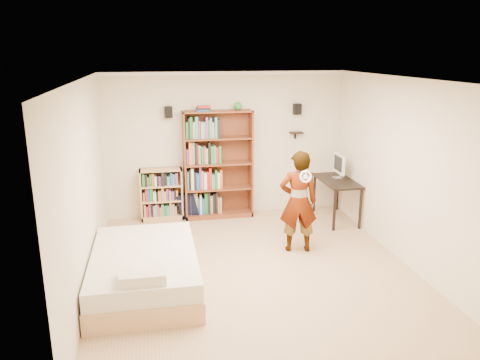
% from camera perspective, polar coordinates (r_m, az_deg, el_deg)
% --- Properties ---
extents(ground, '(4.50, 5.00, 0.01)m').
position_cam_1_polar(ground, '(6.93, 1.66, -10.72)').
color(ground, tan).
rests_on(ground, ground).
extents(room_shell, '(4.52, 5.02, 2.71)m').
position_cam_1_polar(room_shell, '(6.35, 1.78, 3.70)').
color(room_shell, beige).
rests_on(room_shell, ground).
extents(crown_molding, '(4.50, 5.00, 0.06)m').
position_cam_1_polar(crown_molding, '(6.23, 1.85, 11.91)').
color(crown_molding, white).
rests_on(crown_molding, room_shell).
extents(speaker_left, '(0.14, 0.12, 0.20)m').
position_cam_1_polar(speaker_left, '(8.54, -8.71, 8.19)').
color(speaker_left, black).
rests_on(speaker_left, room_shell).
extents(speaker_right, '(0.14, 0.12, 0.20)m').
position_cam_1_polar(speaker_right, '(8.95, 6.99, 8.58)').
color(speaker_right, black).
rests_on(speaker_right, room_shell).
extents(wall_shelf, '(0.25, 0.16, 0.02)m').
position_cam_1_polar(wall_shelf, '(9.03, 6.88, 5.75)').
color(wall_shelf, black).
rests_on(wall_shelf, room_shell).
extents(tall_bookshelf, '(1.27, 0.37, 2.02)m').
position_cam_1_polar(tall_bookshelf, '(8.71, -2.67, 1.85)').
color(tall_bookshelf, brown).
rests_on(tall_bookshelf, ground).
extents(low_bookshelf, '(0.77, 0.29, 0.97)m').
position_cam_1_polar(low_bookshelf, '(8.81, -9.53, -1.73)').
color(low_bookshelf, tan).
rests_on(low_bookshelf, ground).
extents(computer_desk, '(0.57, 1.13, 0.77)m').
position_cam_1_polar(computer_desk, '(8.88, 11.64, -2.37)').
color(computer_desk, black).
rests_on(computer_desk, ground).
extents(imac, '(0.13, 0.46, 0.45)m').
position_cam_1_polar(imac, '(8.84, 11.88, 1.65)').
color(imac, white).
rests_on(imac, computer_desk).
extents(daybed, '(1.38, 2.12, 0.63)m').
position_cam_1_polar(daybed, '(6.43, -11.56, -10.14)').
color(daybed, beige).
rests_on(daybed, ground).
extents(person, '(0.64, 0.47, 1.61)m').
position_cam_1_polar(person, '(7.29, 7.12, -2.64)').
color(person, black).
rests_on(person, ground).
extents(wii_wheel, '(0.19, 0.07, 0.19)m').
position_cam_1_polar(wii_wheel, '(6.88, 8.01, 0.42)').
color(wii_wheel, white).
rests_on(wii_wheel, person).
extents(navy_bag, '(0.41, 0.30, 0.51)m').
position_cam_1_polar(navy_bag, '(8.87, -6.33, -3.03)').
color(navy_bag, black).
rests_on(navy_bag, ground).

